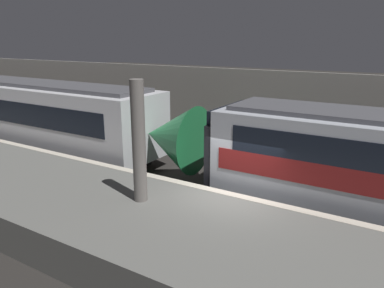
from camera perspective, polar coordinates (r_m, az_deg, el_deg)
The scene contains 4 objects.
ground_plane at distance 11.67m, azimuth 6.19°, elevation -12.26°, with size 120.00×120.00×0.00m, color #282623.
platform at distance 9.65m, azimuth 0.25°, elevation -14.92°, with size 40.00×4.56×1.09m.
station_rear_barrier at distance 17.04m, azimuth 16.24°, elevation 3.60°, with size 50.00×0.15×4.12m.
support_pillar_near at distance 10.19m, azimuth -8.12°, elevation 0.27°, with size 0.37×0.37×3.38m.
Camera 1 is at (4.30, -9.38, 5.47)m, focal length 35.00 mm.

